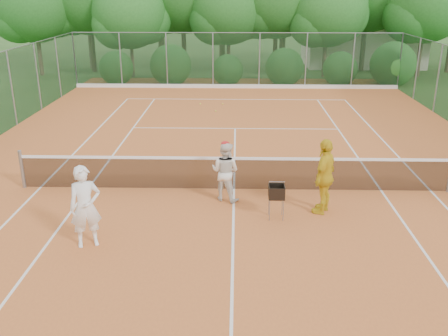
# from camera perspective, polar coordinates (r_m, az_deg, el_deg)

# --- Properties ---
(ground) EXTENTS (120.00, 120.00, 0.00)m
(ground) POSITION_cam_1_polar(r_m,az_deg,el_deg) (14.00, 1.14, -2.56)
(ground) COLOR #294D1B
(ground) RESTS_ON ground
(clay_court) EXTENTS (18.00, 36.00, 0.02)m
(clay_court) POSITION_cam_1_polar(r_m,az_deg,el_deg) (14.00, 1.15, -2.52)
(clay_court) COLOR #CC6A2F
(clay_court) RESTS_ON ground
(club_building) EXTENTS (8.00, 5.00, 3.00)m
(club_building) POSITION_cam_1_polar(r_m,az_deg,el_deg) (38.19, 15.47, 13.51)
(club_building) COLOR beige
(club_building) RESTS_ON ground
(tennis_net) EXTENTS (11.97, 0.10, 1.10)m
(tennis_net) POSITION_cam_1_polar(r_m,az_deg,el_deg) (13.81, 1.16, -0.52)
(tennis_net) COLOR gray
(tennis_net) RESTS_ON clay_court
(player_white) EXTENTS (0.78, 0.65, 1.83)m
(player_white) POSITION_cam_1_polar(r_m,az_deg,el_deg) (11.13, -15.56, -4.28)
(player_white) COLOR white
(player_white) RESTS_ON clay_court
(player_center_grp) EXTENTS (0.96, 0.87, 1.63)m
(player_center_grp) POSITION_cam_1_polar(r_m,az_deg,el_deg) (13.06, 0.14, -0.37)
(player_center_grp) COLOR silver
(player_center_grp) RESTS_ON clay_court
(player_yellow) EXTENTS (0.95, 1.21, 1.92)m
(player_yellow) POSITION_cam_1_polar(r_m,az_deg,el_deg) (12.54, 11.43, -0.92)
(player_yellow) COLOR gold
(player_yellow) RESTS_ON clay_court
(ball_hopper) EXTENTS (0.37, 0.37, 0.85)m
(ball_hopper) POSITION_cam_1_polar(r_m,az_deg,el_deg) (12.13, 6.03, -2.80)
(ball_hopper) COLOR gray
(ball_hopper) RESTS_ON clay_court
(stray_ball_a) EXTENTS (0.07, 0.07, 0.07)m
(stray_ball_a) POSITION_cam_1_polar(r_m,az_deg,el_deg) (22.81, -0.96, 6.53)
(stray_ball_a) COLOR #BED932
(stray_ball_a) RESTS_ON clay_court
(stray_ball_b) EXTENTS (0.07, 0.07, 0.07)m
(stray_ball_b) POSITION_cam_1_polar(r_m,az_deg,el_deg) (24.31, -2.72, 7.36)
(stray_ball_b) COLOR #D9EA36
(stray_ball_b) RESTS_ON clay_court
(stray_ball_c) EXTENTS (0.07, 0.07, 0.07)m
(stray_ball_c) POSITION_cam_1_polar(r_m,az_deg,el_deg) (24.22, -0.15, 7.34)
(stray_ball_c) COLOR gold
(stray_ball_c) RESTS_ON clay_court
(court_markings) EXTENTS (11.03, 23.83, 0.01)m
(court_markings) POSITION_cam_1_polar(r_m,az_deg,el_deg) (13.99, 1.15, -2.47)
(court_markings) COLOR white
(court_markings) RESTS_ON clay_court
(fence_back) EXTENTS (18.07, 0.07, 3.00)m
(fence_back) POSITION_cam_1_polar(r_m,az_deg,el_deg) (28.19, 1.39, 12.17)
(fence_back) COLOR #19381E
(fence_back) RESTS_ON clay_court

